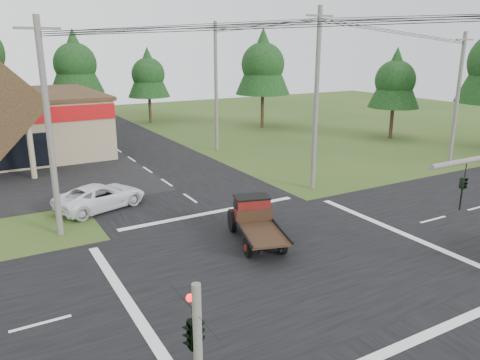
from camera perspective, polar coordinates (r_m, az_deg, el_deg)
ground at (r=21.11m, az=5.15°, el=-9.69°), size 120.00×120.00×0.00m
road_ns at (r=21.11m, az=5.15°, el=-9.67°), size 12.00×120.00×0.02m
road_ew at (r=21.11m, az=5.15°, el=-9.66°), size 120.00×12.00×0.02m
traffic_signal_corner at (r=10.53m, az=-5.66°, el=-16.29°), size 0.53×2.48×4.40m
utility_pole_nw at (r=23.99m, az=-22.28°, el=5.84°), size 2.00×0.30×10.50m
utility_pole_ne at (r=30.42m, az=9.28°, el=9.70°), size 2.00×0.30×11.50m
utility_pole_far at (r=40.73m, az=24.97°, el=9.07°), size 2.00×0.30×10.20m
utility_pole_n at (r=42.19m, az=-2.95°, el=11.39°), size 2.00×0.30×11.20m
tree_row_d at (r=58.58m, az=-19.49°, el=13.43°), size 6.16×6.16×11.11m
tree_row_e at (r=58.76m, az=-11.14°, el=12.72°), size 5.04×5.04×9.09m
tree_side_ne at (r=54.00m, az=2.82°, el=14.15°), size 6.16×6.16×11.11m
tree_side_e_near at (r=50.04m, az=18.42°, el=11.68°), size 5.04×5.04×9.09m
antique_flatbed_truck at (r=22.37m, az=2.09°, el=-5.21°), size 3.23×5.31×2.08m
white_pickup at (r=28.32m, az=-16.64°, el=-1.93°), size 5.78×3.97×1.47m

